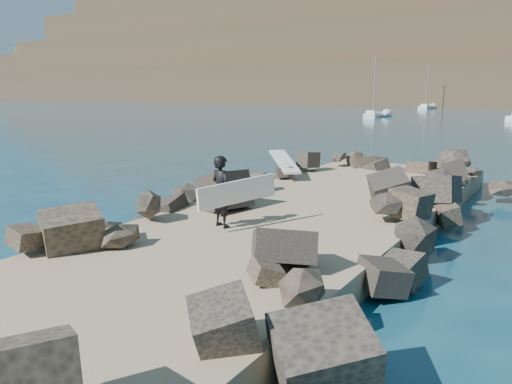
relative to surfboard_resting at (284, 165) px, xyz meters
The scene contains 8 objects.
ground 6.39m from the surfboard_resting, 61.75° to the right, with size 800.00×800.00×0.00m, color #0F384C.
jetty 8.16m from the surfboard_resting, 68.45° to the right, with size 6.00×26.00×0.60m, color #8C7759.
riprap_left 7.08m from the surfboard_resting, 89.32° to the right, with size 2.60×22.00×1.00m, color black.
riprap_right 9.20m from the surfboard_resting, 50.17° to the right, with size 2.60×22.00×1.00m, color black.
surfboard_resting is the anchor object (origin of this frame).
surfer_with_board 7.08m from the surfboard_resting, 71.86° to the right, with size 1.22×1.97×1.69m.
sailboat_e 81.35m from the surfboard_resting, 100.86° to the left, with size 2.17×7.10×8.44m.
sailboat_a 50.17m from the surfboard_resting, 106.20° to the left, with size 2.68×6.71×7.96m.
Camera 1 is at (5.96, -10.25, 3.79)m, focal length 35.00 mm.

